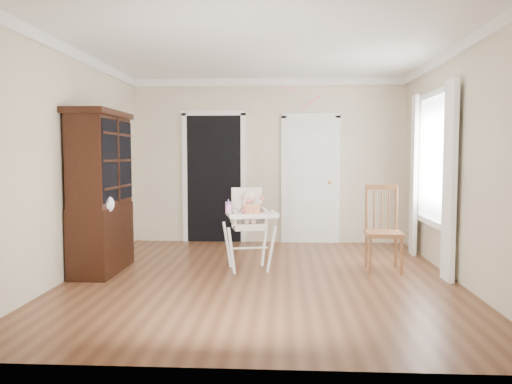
# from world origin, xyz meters

# --- Properties ---
(floor) EXTENTS (5.00, 5.00, 0.00)m
(floor) POSITION_xyz_m (0.00, 0.00, 0.00)
(floor) COLOR #512E1C
(floor) RESTS_ON ground
(ceiling) EXTENTS (5.00, 5.00, 0.00)m
(ceiling) POSITION_xyz_m (0.00, 0.00, 2.70)
(ceiling) COLOR white
(ceiling) RESTS_ON wall_back
(wall_back) EXTENTS (4.50, 0.00, 4.50)m
(wall_back) POSITION_xyz_m (0.00, 2.50, 1.35)
(wall_back) COLOR beige
(wall_back) RESTS_ON floor
(wall_left) EXTENTS (0.00, 5.00, 5.00)m
(wall_left) POSITION_xyz_m (-2.25, 0.00, 1.35)
(wall_left) COLOR beige
(wall_left) RESTS_ON floor
(wall_right) EXTENTS (0.00, 5.00, 5.00)m
(wall_right) POSITION_xyz_m (2.25, 0.00, 1.35)
(wall_right) COLOR beige
(wall_right) RESTS_ON floor
(crown_molding) EXTENTS (4.50, 5.00, 0.12)m
(crown_molding) POSITION_xyz_m (0.00, 0.00, 2.64)
(crown_molding) COLOR white
(crown_molding) RESTS_ON ceiling
(doorway) EXTENTS (1.06, 0.05, 2.22)m
(doorway) POSITION_xyz_m (-0.90, 2.48, 1.11)
(doorway) COLOR black
(doorway) RESTS_ON wall_back
(closet_door) EXTENTS (0.96, 0.09, 2.13)m
(closet_door) POSITION_xyz_m (0.70, 2.48, 1.02)
(closet_door) COLOR white
(closet_door) RESTS_ON wall_back
(window_right) EXTENTS (0.13, 1.84, 2.30)m
(window_right) POSITION_xyz_m (2.18, 0.80, 1.29)
(window_right) COLOR white
(window_right) RESTS_ON wall_right
(high_chair) EXTENTS (0.74, 0.86, 1.06)m
(high_chair) POSITION_xyz_m (-0.18, 0.44, 0.65)
(high_chair) COLOR white
(high_chair) RESTS_ON floor
(baby) EXTENTS (0.32, 0.23, 0.43)m
(baby) POSITION_xyz_m (-0.18, 0.46, 0.79)
(baby) COLOR beige
(baby) RESTS_ON high_chair
(cake) EXTENTS (0.25, 0.25, 0.12)m
(cake) POSITION_xyz_m (-0.12, 0.18, 0.79)
(cake) COLOR silver
(cake) RESTS_ON high_chair
(sippy_cup) EXTENTS (0.08, 0.08, 0.19)m
(sippy_cup) POSITION_xyz_m (-0.41, 0.22, 0.81)
(sippy_cup) COLOR #F495D8
(sippy_cup) RESTS_ON high_chair
(china_cabinet) EXTENTS (0.52, 1.18, 1.99)m
(china_cabinet) POSITION_xyz_m (-1.99, 0.24, 0.99)
(china_cabinet) COLOR black
(china_cabinet) RESTS_ON floor
(dining_chair) EXTENTS (0.45, 0.45, 1.07)m
(dining_chair) POSITION_xyz_m (1.51, 0.50, 0.50)
(dining_chair) COLOR brown
(dining_chair) RESTS_ON floor
(streamer) EXTENTS (0.28, 0.43, 0.15)m
(streamer) POSITION_xyz_m (0.34, 0.78, 2.30)
(streamer) COLOR pink
(streamer) RESTS_ON ceiling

